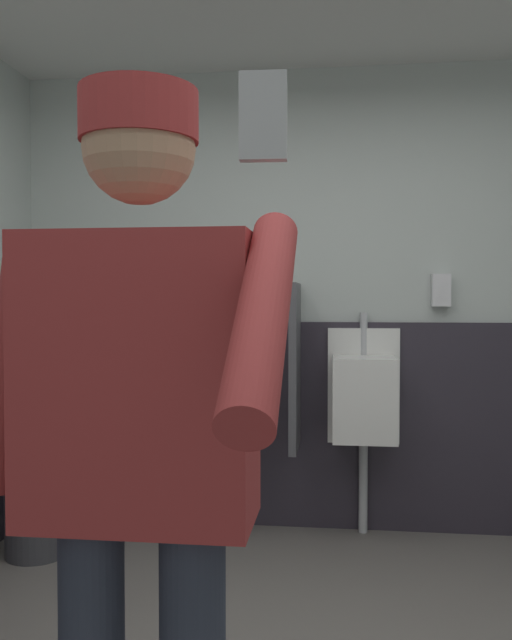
{
  "coord_description": "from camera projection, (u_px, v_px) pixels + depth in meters",
  "views": [
    {
      "loc": [
        0.07,
        -1.86,
        1.31
      ],
      "look_at": [
        -0.17,
        0.09,
        1.25
      ],
      "focal_mm": 37.29,
      "sensor_mm": 36.0,
      "label": 1
    }
  ],
  "objects": [
    {
      "name": "privacy_divider_panel",
      "position": [
        295.0,
        366.0,
        3.6
      ],
      "size": [
        0.04,
        0.4,
        0.9
      ],
      "primitive_type": "cube",
      "color": "#4C4C51"
    },
    {
      "name": "soap_dispenser",
      "position": [
        441.0,
        290.0,
        3.68
      ],
      "size": [
        0.1,
        0.07,
        0.18
      ],
      "primitive_type": "cube",
      "color": "silver"
    },
    {
      "name": "cell_phone",
      "position": [
        263.0,
        117.0,
        0.83
      ],
      "size": [
        0.06,
        0.02,
        0.11
      ],
      "primitive_type": "cube",
      "rotation": [
        0.0,
        0.0,
        0.05
      ],
      "color": "silver"
    },
    {
      "name": "urinal_left",
      "position": [
        229.0,
        395.0,
        3.72
      ],
      "size": [
        0.4,
        0.34,
        1.24
      ],
      "color": "white",
      "rests_on": "ground_plane"
    },
    {
      "name": "wall_back",
      "position": [
        326.0,
        299.0,
        3.85
      ],
      "size": [
        4.14,
        0.12,
        2.63
      ],
      "primitive_type": "cube",
      "color": "silver",
      "rests_on": "ground_plane"
    },
    {
      "name": "trash_bin",
      "position": [
        37.0,
        483.0,
        3.4
      ],
      "size": [
        0.32,
        0.32,
        0.74
      ],
      "primitive_type": "cylinder",
      "color": "#38383D",
      "rests_on": "ground_plane"
    },
    {
      "name": "wainscot_band_back",
      "position": [
        325.0,
        425.0,
        3.8
      ],
      "size": [
        3.54,
        0.03,
        1.18
      ],
      "primitive_type": "cube",
      "color": "#2D2833",
      "rests_on": "ground_plane"
    },
    {
      "name": "person",
      "position": [
        140.0,
        427.0,
        1.39
      ],
      "size": [
        0.7,
        0.6,
        1.74
      ],
      "color": "#2D3342",
      "rests_on": "ground_plane"
    },
    {
      "name": "urinal_middle",
      "position": [
        364.0,
        397.0,
        3.63
      ],
      "size": [
        0.4,
        0.34,
        1.24
      ],
      "color": "white",
      "rests_on": "ground_plane"
    }
  ]
}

